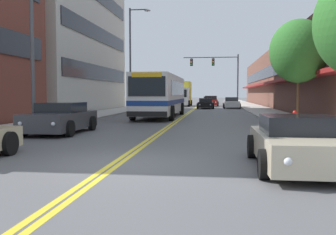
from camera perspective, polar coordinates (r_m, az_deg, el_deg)
ground_plane at (r=46.10m, az=4.22°, el=1.47°), size 240.00×240.00×0.00m
sidewalk_left at (r=47.01m, az=-4.43°, el=1.59°), size 3.15×106.00×0.13m
sidewalk_right at (r=46.26m, az=13.01°, el=1.48°), size 3.15×106.00×0.13m
centre_line at (r=46.10m, az=4.22°, el=1.48°), size 0.34×106.00×0.01m
storefront_row_right at (r=47.20m, az=20.13°, el=5.64°), size 9.10×68.00×7.14m
city_bus at (r=28.17m, az=-1.05°, el=3.62°), size 2.86×11.72×3.06m
car_dark_grey_parked_left_near at (r=17.24m, az=-16.05°, el=-0.15°), size 2.19×4.56×1.36m
car_charcoal_parked_left_mid at (r=38.64m, az=-2.93°, el=2.00°), size 2.12×4.42×1.34m
car_champagne_parked_right_foreground at (r=9.34m, az=19.51°, el=-3.74°), size 2.20×4.33×1.22m
car_white_parked_right_mid at (r=45.85m, az=9.65°, el=2.18°), size 2.02×4.58×1.32m
car_black_moving_lead at (r=44.73m, az=5.77°, el=2.13°), size 1.98×4.86×1.21m
car_red_moving_second at (r=53.05m, az=6.56°, el=2.46°), size 2.15×4.33×1.45m
car_silver_moving_third at (r=66.99m, az=6.14°, el=2.64°), size 2.08×4.32×1.24m
box_truck at (r=53.06m, az=2.04°, el=3.62°), size 2.78×6.85×3.44m
traffic_signal_mast at (r=48.20m, az=7.79°, el=7.26°), size 6.97×0.38×6.70m
street_lamp_left_near at (r=17.22m, az=-19.35°, el=13.98°), size 1.95×0.28×8.35m
street_lamp_left_far at (r=34.63m, az=-5.42°, el=9.81°), size 1.97×0.28×9.46m
street_tree_right_mid at (r=22.60m, az=19.29°, el=9.52°), size 3.24×3.24×5.80m
fire_hydrant at (r=17.54m, az=18.74°, el=-0.40°), size 0.29×0.21×0.87m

